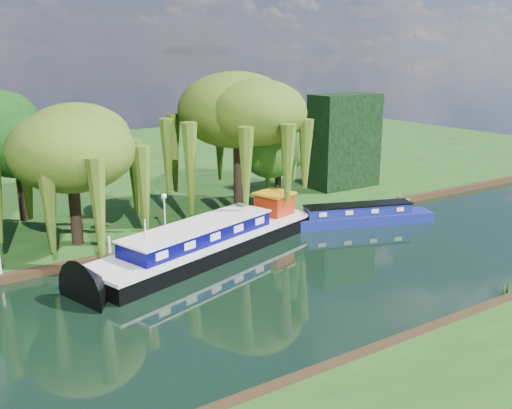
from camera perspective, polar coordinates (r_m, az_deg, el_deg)
ground at (r=29.37m, az=-1.36°, el=-8.92°), size 120.00×120.00×0.00m
far_bank at (r=59.73m, az=-18.79°, el=2.96°), size 120.00×52.00×0.45m
dutch_barge at (r=34.75m, az=-4.46°, el=-3.57°), size 16.79×8.48×3.47m
narrowboat at (r=41.19m, az=10.15°, el=-1.18°), size 11.04×5.39×1.61m
red_dinghy at (r=31.60m, az=-16.01°, el=-7.74°), size 3.21×2.52×0.60m
white_cruiser at (r=46.35m, az=14.24°, el=-0.32°), size 2.60×2.31×1.27m
willow_left at (r=35.67m, az=-18.09°, el=5.19°), size 6.69×6.69×8.01m
willow_right at (r=40.50m, az=-1.83°, el=8.31°), size 7.57×7.57×9.22m
tree_far_mid at (r=42.05m, az=-22.88°, el=6.07°), size 5.10×5.10×8.35m
tree_far_right at (r=43.41m, az=2.25°, el=6.17°), size 4.23×4.23×6.92m
conifer_hedge at (r=50.06m, az=8.80°, el=6.30°), size 6.00×3.00×8.00m
lamppost at (r=37.62m, az=-9.17°, el=0.22°), size 0.36×0.36×2.56m
mooring_posts at (r=35.80m, az=-9.15°, el=-3.00°), size 19.16×0.16×1.00m
reeds_near at (r=28.30m, az=19.25°, el=-9.56°), size 33.70×1.50×1.10m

